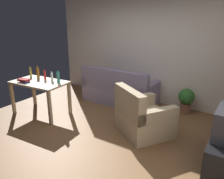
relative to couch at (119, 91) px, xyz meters
The scene contains 12 objects.
ground_plane 1.67m from the couch, 75.87° to the right, with size 5.20×4.40×0.02m, color brown.
wall_rear 1.27m from the couch, 56.89° to the left, with size 5.20×0.10×2.70m, color silver.
couch is the anchor object (origin of this frame).
desk 1.92m from the couch, 126.57° to the right, with size 1.25×0.78×0.76m.
potted_plant 1.63m from the couch, 11.03° to the left, with size 0.36×0.36×0.57m.
armchair 1.61m from the couch, 42.89° to the right, with size 1.21×1.19×0.92m.
bottle_squat 2.17m from the couch, 139.46° to the right, with size 0.05×0.05×0.25m.
bottle_amber 2.00m from the couch, 135.84° to the right, with size 0.06×0.06×0.28m.
bottle_red 1.84m from the couch, 129.90° to the right, with size 0.05×0.05×0.24m.
bottle_clear 1.71m from the couch, 124.08° to the right, with size 0.05×0.05×0.22m.
bottle_tall 1.63m from the couch, 116.72° to the right, with size 0.07×0.07×0.27m.
book_stack 2.25m from the couch, 128.48° to the right, with size 0.27×0.18×0.07m.
Camera 1 is at (2.40, -3.04, 2.17)m, focal length 36.27 mm.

